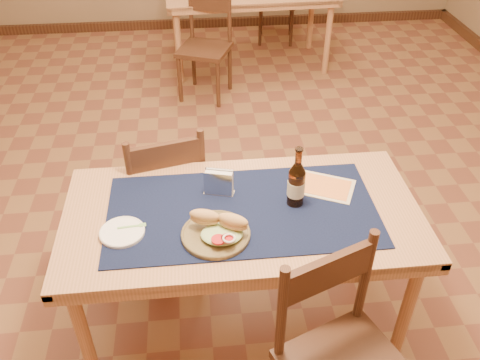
{
  "coord_description": "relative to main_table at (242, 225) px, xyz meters",
  "views": [
    {
      "loc": [
        -0.19,
        -2.51,
        2.24
      ],
      "look_at": [
        0.0,
        -0.7,
        0.85
      ],
      "focal_mm": 38.0,
      "sensor_mm": 36.0,
      "label": 1
    }
  ],
  "objects": [
    {
      "name": "baseboard",
      "position": [
        0.0,
        0.8,
        -0.62
      ],
      "size": [
        6.0,
        7.0,
        0.1
      ],
      "color": "#442918",
      "rests_on": "ground"
    },
    {
      "name": "beer_bottle",
      "position": [
        0.24,
        0.03,
        0.2
      ],
      "size": [
        0.08,
        0.08,
        0.3
      ],
      "color": "#4C260D",
      "rests_on": "placemat"
    },
    {
      "name": "fork",
      "position": [
        -0.47,
        -0.07,
        0.1
      ],
      "size": [
        0.12,
        0.03,
        0.0
      ],
      "color": "#81C46B",
      "rests_on": "side_plate"
    },
    {
      "name": "side_plate",
      "position": [
        -0.52,
        -0.1,
        0.1
      ],
      "size": [
        0.19,
        0.19,
        0.02
      ],
      "color": "white",
      "rests_on": "placemat"
    },
    {
      "name": "placemat",
      "position": [
        0.0,
        0.0,
        0.09
      ],
      "size": [
        1.2,
        0.6,
        0.01
      ],
      "primitive_type": "cube",
      "color": "#0F1838",
      "rests_on": "main_table"
    },
    {
      "name": "chair_back_far",
      "position": [
        0.78,
        3.75,
        -0.22
      ],
      "size": [
        0.46,
        0.46,
        0.86
      ],
      "color": "#442918",
      "rests_on": "ground"
    },
    {
      "name": "sandwich_plate",
      "position": [
        -0.12,
        -0.15,
        0.12
      ],
      "size": [
        0.29,
        0.29,
        0.11
      ],
      "color": "brown",
      "rests_on": "placemat"
    },
    {
      "name": "room",
      "position": [
        0.0,
        0.8,
        0.73
      ],
      "size": [
        6.04,
        7.04,
        2.84
      ],
      "color": "brown",
      "rests_on": "ground"
    },
    {
      "name": "menu_card",
      "position": [
        0.41,
        0.13,
        0.09
      ],
      "size": [
        0.32,
        0.29,
        0.01
      ],
      "color": "beige",
      "rests_on": "placemat"
    },
    {
      "name": "napkin_holder",
      "position": [
        -0.09,
        0.13,
        0.15
      ],
      "size": [
        0.15,
        0.08,
        0.12
      ],
      "color": "silver",
      "rests_on": "placemat"
    },
    {
      "name": "chair_back_near",
      "position": [
        -0.05,
        2.58,
        -0.2
      ],
      "size": [
        0.54,
        0.54,
        0.9
      ],
      "color": "#442918",
      "rests_on": "ground"
    },
    {
      "name": "main_table",
      "position": [
        0.0,
        0.0,
        0.0
      ],
      "size": [
        1.6,
        0.8,
        0.75
      ],
      "color": "tan",
      "rests_on": "ground"
    },
    {
      "name": "chair_main_far",
      "position": [
        -0.38,
        0.53,
        -0.19
      ],
      "size": [
        0.51,
        0.51,
        0.92
      ],
      "color": "#442918",
      "rests_on": "ground"
    }
  ]
}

